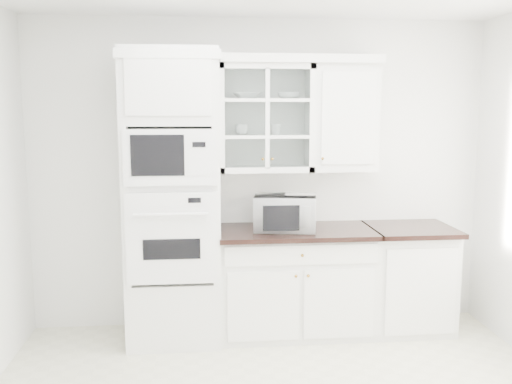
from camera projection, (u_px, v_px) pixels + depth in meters
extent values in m
cube|color=white|center=(260.00, 175.00, 5.04)|extent=(4.00, 0.02, 2.70)
cube|color=white|center=(173.00, 198.00, 4.68)|extent=(0.76, 0.65, 2.40)
cube|color=white|center=(172.00, 239.00, 4.39)|extent=(0.70, 0.03, 0.72)
cube|color=black|center=(172.00, 249.00, 4.39)|extent=(0.44, 0.01, 0.16)
cube|color=white|center=(170.00, 158.00, 4.30)|extent=(0.70, 0.03, 0.43)
cube|color=black|center=(158.00, 155.00, 4.27)|extent=(0.40, 0.01, 0.31)
cube|color=white|center=(295.00, 283.00, 4.92)|extent=(1.30, 0.60, 0.88)
cube|color=black|center=(297.00, 232.00, 4.81)|extent=(1.32, 0.67, 0.04)
cube|color=white|center=(408.00, 280.00, 5.01)|extent=(0.70, 0.60, 0.88)
cube|color=black|center=(411.00, 229.00, 4.91)|extent=(0.72, 0.67, 0.04)
cube|color=white|center=(265.00, 118.00, 4.82)|extent=(0.80, 0.33, 0.90)
cube|color=white|center=(265.00, 136.00, 4.84)|extent=(0.74, 0.29, 0.02)
cube|color=white|center=(265.00, 100.00, 4.79)|extent=(0.74, 0.29, 0.02)
cube|color=white|center=(343.00, 118.00, 4.88)|extent=(0.55, 0.33, 0.90)
cube|color=white|center=(253.00, 59.00, 4.71)|extent=(2.14, 0.38, 0.07)
imported|color=white|center=(285.00, 212.00, 4.79)|extent=(0.58, 0.51, 0.29)
imported|color=white|center=(247.00, 96.00, 4.79)|extent=(0.26, 0.26, 0.06)
imported|color=white|center=(289.00, 96.00, 4.82)|extent=(0.23, 0.23, 0.06)
imported|color=white|center=(242.00, 130.00, 4.83)|extent=(0.13, 0.13, 0.09)
imported|color=white|center=(276.00, 129.00, 4.83)|extent=(0.11, 0.11, 0.09)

